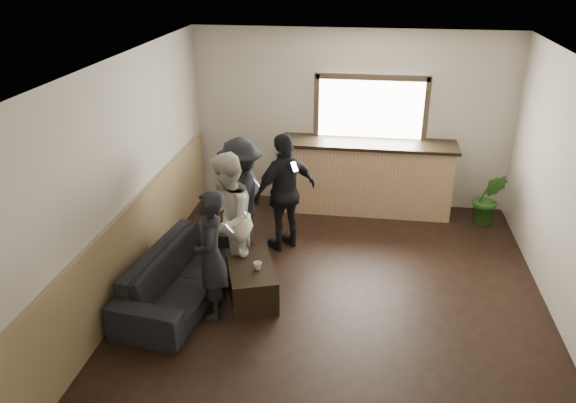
% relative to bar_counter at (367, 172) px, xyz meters
% --- Properties ---
extents(ground, '(5.00, 6.00, 0.01)m').
position_rel_bar_counter_xyz_m(ground, '(-0.30, -2.70, -0.64)').
color(ground, black).
extents(room_shell, '(5.01, 6.01, 2.80)m').
position_rel_bar_counter_xyz_m(room_shell, '(-1.04, -2.70, 0.83)').
color(room_shell, silver).
rests_on(room_shell, ground).
extents(bar_counter, '(2.70, 0.68, 2.13)m').
position_rel_bar_counter_xyz_m(bar_counter, '(0.00, 0.00, 0.00)').
color(bar_counter, tan).
rests_on(bar_counter, ground).
extents(sofa, '(1.10, 2.21, 0.62)m').
position_rel_bar_counter_xyz_m(sofa, '(-2.11, -2.82, -0.33)').
color(sofa, black).
rests_on(sofa, ground).
extents(coffee_table, '(0.81, 1.07, 0.42)m').
position_rel_bar_counter_xyz_m(coffee_table, '(-1.31, -2.70, -0.43)').
color(coffee_table, black).
rests_on(coffee_table, ground).
extents(cup_a, '(0.16, 0.16, 0.10)m').
position_rel_bar_counter_xyz_m(cup_a, '(-1.44, -2.51, -0.17)').
color(cup_a, silver).
rests_on(cup_a, coffee_table).
extents(cup_b, '(0.13, 0.13, 0.09)m').
position_rel_bar_counter_xyz_m(cup_b, '(-1.21, -2.77, -0.17)').
color(cup_b, silver).
rests_on(cup_b, coffee_table).
extents(potted_plant, '(0.50, 0.42, 0.84)m').
position_rel_bar_counter_xyz_m(potted_plant, '(1.85, -0.25, -0.22)').
color(potted_plant, '#2D6623').
rests_on(potted_plant, ground).
extents(person_a, '(0.50, 0.62, 1.53)m').
position_rel_bar_counter_xyz_m(person_a, '(-1.66, -3.11, 0.12)').
color(person_a, black).
rests_on(person_a, ground).
extents(person_b, '(0.68, 0.85, 1.69)m').
position_rel_bar_counter_xyz_m(person_b, '(-1.66, -2.37, 0.20)').
color(person_b, beige).
rests_on(person_b, ground).
extents(person_c, '(0.73, 1.12, 1.62)m').
position_rel_bar_counter_xyz_m(person_c, '(-1.66, -1.58, 0.17)').
color(person_c, black).
rests_on(person_c, ground).
extents(person_d, '(0.99, 0.96, 1.67)m').
position_rel_bar_counter_xyz_m(person_d, '(-1.09, -1.41, 0.19)').
color(person_d, black).
rests_on(person_d, ground).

